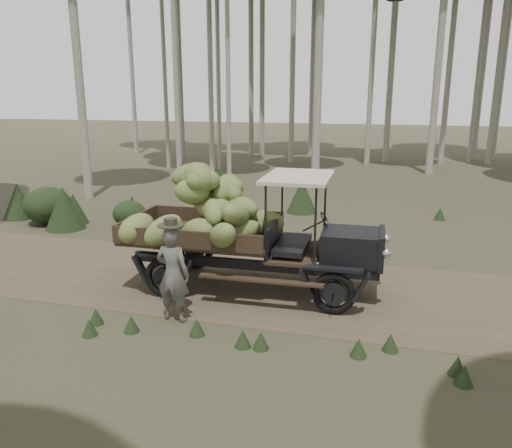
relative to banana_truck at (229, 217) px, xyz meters
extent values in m
plane|color=#473D2B|center=(1.21, 0.33, -1.55)|extent=(120.00, 120.00, 0.00)
cube|color=brown|center=(1.21, 0.33, -1.55)|extent=(70.00, 4.00, 0.01)
cube|color=black|center=(2.42, 0.18, -0.47)|extent=(1.11, 1.06, 0.59)
cube|color=black|center=(3.02, 0.19, -0.47)|extent=(0.14, 1.08, 0.67)
cube|color=black|center=(0.91, 0.13, -0.36)|extent=(0.13, 1.51, 0.59)
cube|color=#38281C|center=(-0.60, 0.09, -0.47)|extent=(3.08, 2.03, 0.09)
cube|color=#38281C|center=(-0.63, 1.06, -0.28)|extent=(3.02, 0.15, 0.35)
cube|color=#38281C|center=(-0.57, -0.88, -0.28)|extent=(3.02, 0.15, 0.35)
cube|color=#38281C|center=(-2.11, 0.04, -0.28)|extent=(0.12, 1.94, 0.35)
cube|color=beige|center=(1.37, 0.15, 0.84)|extent=(1.29, 1.87, 0.06)
cube|color=black|center=(0.52, 0.53, -0.88)|extent=(4.97, 0.25, 0.19)
cube|color=black|center=(0.54, -0.29, -0.88)|extent=(4.97, 0.25, 0.19)
torus|color=black|center=(2.18, 1.03, -1.14)|extent=(0.82, 0.17, 0.82)
torus|color=black|center=(2.23, -0.69, -1.14)|extent=(0.82, 0.17, 0.82)
torus|color=black|center=(-1.17, 0.94, -1.14)|extent=(0.82, 0.17, 0.82)
torus|color=black|center=(-1.11, -0.79, -1.14)|extent=(0.82, 0.17, 0.82)
sphere|color=beige|center=(3.09, 0.68, -0.42)|extent=(0.19, 0.19, 0.19)
sphere|color=beige|center=(3.12, -0.29, -0.42)|extent=(0.19, 0.19, 0.19)
ellipsoid|color=olive|center=(0.39, -0.37, -0.18)|extent=(0.89, 0.91, 0.50)
ellipsoid|color=olive|center=(0.31, -0.53, 0.18)|extent=(0.51, 1.03, 0.71)
ellipsoid|color=olive|center=(-0.71, 0.19, 0.47)|extent=(0.83, 1.10, 0.75)
ellipsoid|color=olive|center=(-0.59, -0.05, 0.70)|extent=(0.57, 0.85, 0.57)
ellipsoid|color=olive|center=(-1.72, -0.68, -0.19)|extent=(0.88, 1.09, 0.78)
ellipsoid|color=olive|center=(-0.74, 0.65, 0.15)|extent=(0.74, 0.87, 0.64)
ellipsoid|color=olive|center=(-0.79, 0.09, 0.54)|extent=(0.69, 0.94, 0.60)
ellipsoid|color=olive|center=(-0.71, 0.21, 0.74)|extent=(0.58, 0.96, 0.77)
ellipsoid|color=olive|center=(0.60, 0.45, -0.19)|extent=(0.92, 0.52, 0.56)
ellipsoid|color=olive|center=(0.19, 0.19, 0.16)|extent=(0.99, 0.80, 0.46)
ellipsoid|color=olive|center=(-0.73, -0.13, 0.50)|extent=(0.90, 0.81, 0.58)
ellipsoid|color=olive|center=(-0.84, 0.13, 0.79)|extent=(1.03, 0.74, 0.65)
ellipsoid|color=olive|center=(0.66, 0.43, -0.23)|extent=(0.95, 0.86, 0.66)
ellipsoid|color=olive|center=(-0.46, 0.10, 0.14)|extent=(0.97, 0.94, 0.60)
ellipsoid|color=olive|center=(-0.09, 0.43, 0.51)|extent=(0.84, 0.78, 0.54)
ellipsoid|color=olive|center=(-0.62, -0.03, 0.79)|extent=(1.04, 0.97, 0.77)
ellipsoid|color=olive|center=(-0.46, -0.50, -0.23)|extent=(1.12, 0.89, 0.79)
ellipsoid|color=olive|center=(-0.18, -0.38, 0.17)|extent=(0.71, 0.91, 0.65)
ellipsoid|color=olive|center=(-0.19, 0.39, 0.51)|extent=(0.62, 0.98, 0.78)
ellipsoid|color=olive|center=(-0.59, -0.01, 0.74)|extent=(0.87, 0.57, 0.53)
ellipsoid|color=olive|center=(-1.16, -0.65, -0.25)|extent=(0.89, 0.88, 0.62)
ellipsoid|color=olive|center=(-0.14, -0.13, 0.12)|extent=(0.66, 0.91, 0.69)
ellipsoid|color=olive|center=(-0.10, 0.39, 0.50)|extent=(0.92, 0.97, 0.71)
ellipsoid|color=olive|center=(-1.00, -0.95, -0.11)|extent=(1.02, 0.98, 0.82)
ellipsoid|color=olive|center=(0.18, -0.91, -0.13)|extent=(0.89, 0.98, 0.76)
imported|color=#54514D|center=(-0.49, -1.68, -0.68)|extent=(0.68, 0.48, 1.74)
cylinder|color=#312B22|center=(-0.49, -1.68, 0.21)|extent=(0.51, 0.51, 0.02)
cylinder|color=#312B22|center=(-0.49, -1.68, 0.27)|extent=(0.26, 0.26, 0.14)
cylinder|color=#B2AD9E|center=(-5.90, 16.10, 5.69)|extent=(0.22, 0.22, 14.48)
cylinder|color=#B2AD9E|center=(2.65, 21.76, 5.93)|extent=(0.38, 0.38, 14.96)
cylinder|color=#B2AD9E|center=(-4.07, 12.22, 5.83)|extent=(0.20, 0.20, 14.76)
cylinder|color=#B2AD9E|center=(-5.23, 22.46, 7.56)|extent=(0.32, 0.32, 18.22)
cylinder|color=#B2AD9E|center=(9.00, 24.32, 6.67)|extent=(0.33, 0.33, 16.44)
cylinder|color=#B2AD9E|center=(-5.94, 22.40, 7.19)|extent=(0.32, 0.32, 17.48)
cone|color=#233319|center=(0.19, 7.25, -0.97)|extent=(1.04, 1.04, 1.16)
cone|color=#233319|center=(4.69, 7.37, -1.34)|extent=(0.37, 0.37, 0.41)
cone|color=#233319|center=(-3.78, 10.29, -0.98)|extent=(1.03, 1.03, 1.14)
ellipsoid|color=#233319|center=(-7.16, 3.60, -0.96)|extent=(1.45, 1.45, 1.16)
cone|color=#233319|center=(-6.42, 3.87, -1.07)|extent=(0.86, 0.86, 0.96)
ellipsoid|color=#233319|center=(-3.66, 4.27, -1.27)|extent=(0.69, 0.69, 0.55)
cone|color=#233319|center=(-8.58, 4.00, -0.98)|extent=(1.04, 1.04, 1.15)
ellipsoid|color=#233319|center=(-4.56, 3.99, -1.14)|extent=(1.00, 1.00, 0.80)
cone|color=#233319|center=(-4.89, 4.85, -1.29)|extent=(0.46, 0.46, 0.52)
cone|color=#233319|center=(-6.29, 3.22, -0.91)|extent=(1.16, 1.16, 1.29)
cone|color=#233319|center=(-4.69, 4.44, -1.12)|extent=(0.77, 0.77, 0.86)
cone|color=#233319|center=(3.27, -1.81, -1.40)|extent=(0.27, 0.27, 0.30)
cone|color=#233319|center=(1.28, -2.30, -1.40)|extent=(0.27, 0.27, 0.30)
cone|color=#233319|center=(2.15, 3.25, -1.40)|extent=(0.27, 0.27, 0.30)
cone|color=#233319|center=(4.22, -2.28, -1.40)|extent=(0.27, 0.27, 0.30)
cone|color=#233319|center=(-1.01, -2.31, -1.40)|extent=(0.27, 0.27, 0.30)
cone|color=#233319|center=(2.29, 3.17, -1.40)|extent=(0.27, 0.27, 0.30)
cone|color=#233319|center=(2.80, -2.12, -1.40)|extent=(0.27, 0.27, 0.30)
cone|color=#233319|center=(0.81, 2.96, -1.40)|extent=(0.27, 0.27, 0.30)
cone|color=#233319|center=(-4.08, 3.25, -1.40)|extent=(0.27, 0.27, 0.30)
cone|color=#233319|center=(0.98, -2.31, -1.40)|extent=(0.27, 0.27, 0.30)
cone|color=#233319|center=(-1.76, -2.21, -1.40)|extent=(0.27, 0.27, 0.30)
cone|color=#233319|center=(-1.62, -2.63, -1.40)|extent=(0.27, 0.27, 0.30)
cone|color=#233319|center=(4.28, -2.53, -1.40)|extent=(0.27, 0.27, 0.30)
cone|color=#233319|center=(0.12, -2.13, -1.40)|extent=(0.27, 0.27, 0.30)
camera|label=1|loc=(3.12, -9.27, 2.40)|focal=35.00mm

